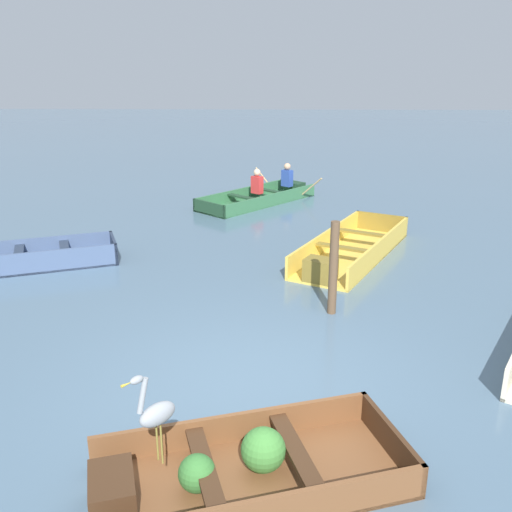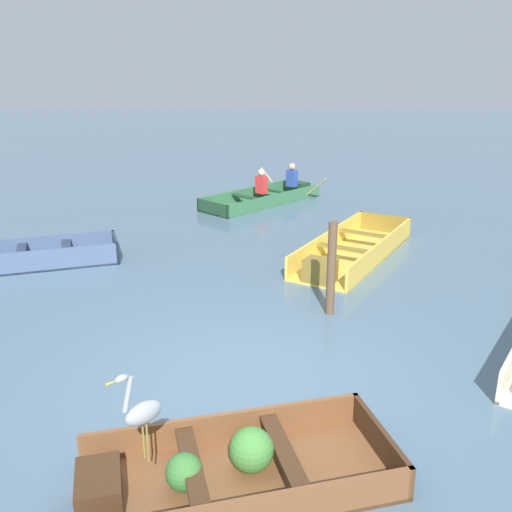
% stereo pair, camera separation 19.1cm
% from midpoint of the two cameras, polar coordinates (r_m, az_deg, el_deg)
% --- Properties ---
extents(ground_plane, '(80.00, 80.00, 0.00)m').
position_cam_midpoint_polar(ground_plane, '(6.53, -0.50, -13.16)').
color(ground_plane, slate).
extents(dinghy_wooden_brown_foreground, '(2.91, 1.91, 0.44)m').
position_cam_midpoint_polar(dinghy_wooden_brown_foreground, '(5.22, -1.97, -20.63)').
color(dinghy_wooden_brown_foreground, brown).
rests_on(dinghy_wooden_brown_foreground, ground).
extents(skiff_yellow_near_moored, '(2.61, 3.66, 0.42)m').
position_cam_midpoint_polar(skiff_yellow_near_moored, '(10.68, 10.01, 0.42)').
color(skiff_yellow_near_moored, '#E5BC47').
rests_on(skiff_yellow_near_moored, ground).
extents(skiff_slate_blue_mid_moored, '(2.70, 1.75, 0.40)m').
position_cam_midpoint_polar(skiff_slate_blue_mid_moored, '(10.91, -20.54, -0.09)').
color(skiff_slate_blue_mid_moored, '#475B7F').
rests_on(skiff_slate_blue_mid_moored, ground).
extents(rowboat_green_with_crew, '(3.22, 3.33, 0.89)m').
position_cam_midpoint_polar(rowboat_green_with_crew, '(14.95, 1.48, 6.08)').
color(rowboat_green_with_crew, '#387047').
rests_on(rowboat_green_with_crew, ground).
extents(heron_on_dinghy, '(0.37, 0.38, 0.84)m').
position_cam_midpoint_polar(heron_on_dinghy, '(4.63, -10.18, -15.00)').
color(heron_on_dinghy, olive).
rests_on(heron_on_dinghy, dinghy_wooden_brown_foreground).
extents(mooring_post, '(0.13, 0.13, 1.38)m').
position_cam_midpoint_polar(mooring_post, '(8.14, 8.21, -1.29)').
color(mooring_post, brown).
rests_on(mooring_post, ground).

